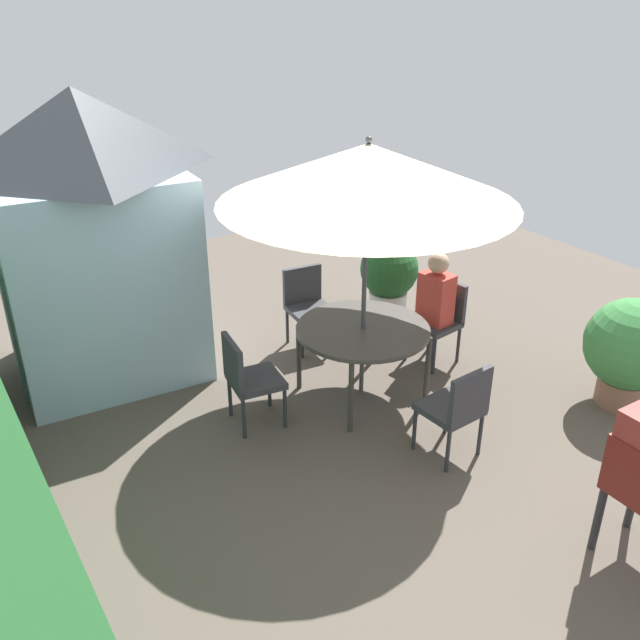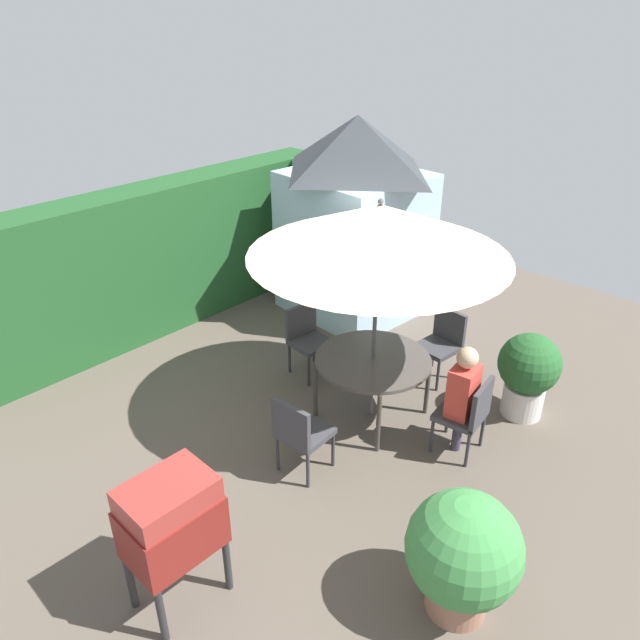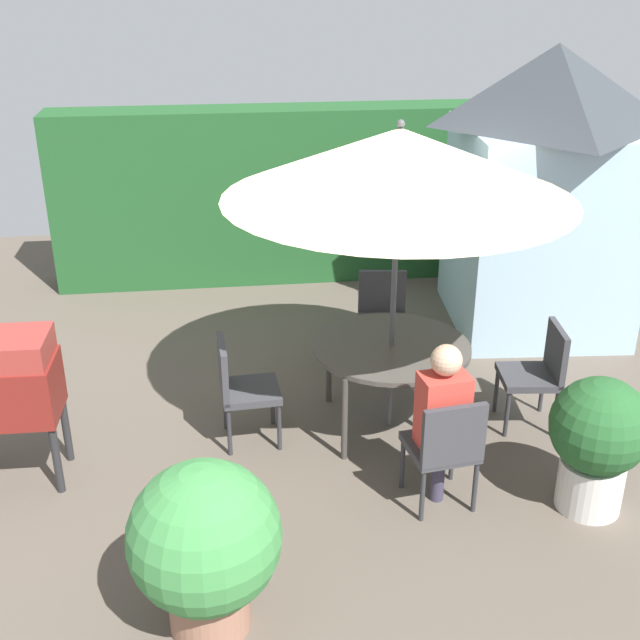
# 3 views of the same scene
# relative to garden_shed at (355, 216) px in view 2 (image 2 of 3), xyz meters

# --- Properties ---
(ground_plane) EXTENTS (11.00, 11.00, 0.00)m
(ground_plane) POSITION_rel_garden_shed_xyz_m (-2.29, -1.81, -1.48)
(ground_plane) COLOR brown
(hedge_backdrop) EXTENTS (5.92, 0.64, 2.07)m
(hedge_backdrop) POSITION_rel_garden_shed_xyz_m (-2.29, 1.69, -0.45)
(hedge_backdrop) COLOR #1E4C23
(hedge_backdrop) RESTS_ON ground
(garden_shed) EXTENTS (1.91, 2.03, 2.90)m
(garden_shed) POSITION_rel_garden_shed_xyz_m (0.00, 0.00, 0.00)
(garden_shed) COLOR #9EBCD1
(garden_shed) RESTS_ON ground
(patio_table) EXTENTS (1.30, 1.30, 0.76)m
(patio_table) POSITION_rel_garden_shed_xyz_m (-1.96, -1.93, -0.78)
(patio_table) COLOR #47423D
(patio_table) RESTS_ON ground
(patio_umbrella) EXTENTS (2.68, 2.68, 2.57)m
(patio_umbrella) POSITION_rel_garden_shed_xyz_m (-1.96, -1.93, 0.77)
(patio_umbrella) COLOR #4C4C51
(patio_umbrella) RESTS_ON ground
(bbq_grill) EXTENTS (0.71, 0.51, 1.20)m
(bbq_grill) POSITION_rel_garden_shed_xyz_m (-4.88, -2.33, -0.64)
(bbq_grill) COLOR maroon
(bbq_grill) RESTS_ON ground
(chair_near_shed) EXTENTS (0.52, 0.52, 0.90)m
(chair_near_shed) POSITION_rel_garden_shed_xyz_m (-1.80, -3.07, -0.96)
(chair_near_shed) COLOR #38383D
(chair_near_shed) RESTS_ON ground
(chair_far_side) EXTENTS (0.51, 0.51, 0.90)m
(chair_far_side) POSITION_rel_garden_shed_xyz_m (-0.72, -2.06, -0.96)
(chair_far_side) COLOR #38383D
(chair_far_side) RESTS_ON ground
(chair_toward_hedge) EXTENTS (0.52, 0.52, 0.90)m
(chair_toward_hedge) POSITION_rel_garden_shed_xyz_m (-1.79, -0.75, -0.96)
(chair_toward_hedge) COLOR #38383D
(chair_toward_hedge) RESTS_ON ground
(chair_toward_house) EXTENTS (0.49, 0.49, 0.90)m
(chair_toward_house) POSITION_rel_garden_shed_xyz_m (-3.21, -2.01, -0.96)
(chair_toward_house) COLOR #38383D
(chair_toward_house) RESTS_ON ground
(potted_plant_by_shed) EXTENTS (0.89, 0.89, 1.10)m
(potted_plant_by_shed) POSITION_rel_garden_shed_xyz_m (-3.46, -3.99, -0.87)
(potted_plant_by_shed) COLOR #936651
(potted_plant_by_shed) RESTS_ON ground
(potted_plant_by_grill) EXTENTS (0.70, 0.70, 1.03)m
(potted_plant_by_grill) POSITION_rel_garden_shed_xyz_m (-0.75, -3.20, -0.90)
(potted_plant_by_grill) COLOR silver
(potted_plant_by_grill) RESTS_ON ground
(person_in_red) EXTENTS (0.37, 0.28, 1.26)m
(person_in_red) POSITION_rel_garden_shed_xyz_m (-1.81, -2.98, -0.70)
(person_in_red) COLOR #CC3D33
(person_in_red) RESTS_ON ground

